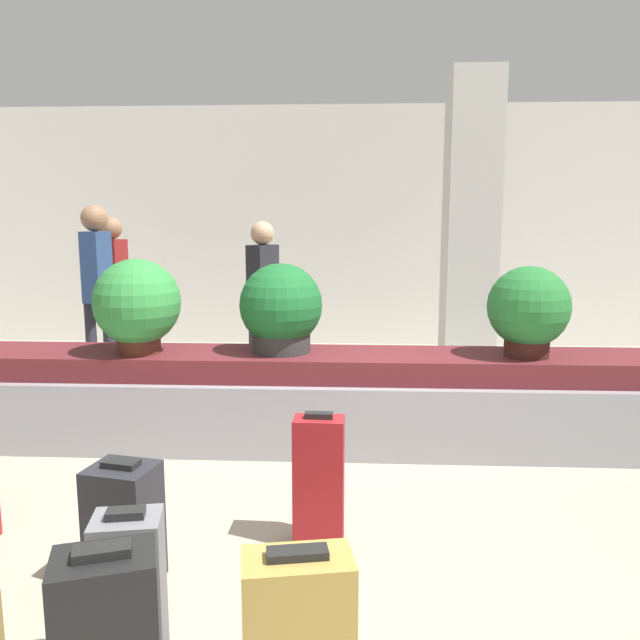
# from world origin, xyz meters

# --- Properties ---
(ground_plane) EXTENTS (18.00, 18.00, 0.00)m
(ground_plane) POSITION_xyz_m (0.00, 0.00, 0.00)
(ground_plane) COLOR #9E937F
(back_wall) EXTENTS (18.00, 0.06, 3.20)m
(back_wall) POSITION_xyz_m (0.00, 5.54, 1.60)
(back_wall) COLOR silver
(back_wall) RESTS_ON ground_plane
(carousel) EXTENTS (7.57, 0.80, 0.71)m
(carousel) POSITION_xyz_m (0.00, 1.59, 0.34)
(carousel) COLOR gray
(carousel) RESTS_ON ground_plane
(pillar) EXTENTS (0.53, 0.53, 3.20)m
(pillar) POSITION_xyz_m (1.47, 3.65, 1.60)
(pillar) COLOR silver
(pillar) RESTS_ON ground_plane
(suitcase_0) EXTENTS (0.34, 0.31, 0.60)m
(suitcase_0) POSITION_xyz_m (-0.82, -0.32, 0.29)
(suitcase_0) COLOR #232328
(suitcase_0) RESTS_ON ground_plane
(suitcase_1) EXTENTS (0.42, 0.29, 0.57)m
(suitcase_1) POSITION_xyz_m (0.06, -1.00, 0.27)
(suitcase_1) COLOR #A3843D
(suitcase_1) RESTS_ON ground_plane
(suitcase_2) EXTENTS (0.28, 0.24, 0.68)m
(suitcase_2) POSITION_xyz_m (-0.56, -0.95, 0.33)
(suitcase_2) COLOR slate
(suitcase_2) RESTS_ON ground_plane
(suitcase_3) EXTENTS (0.27, 0.17, 0.72)m
(suitcase_3) POSITION_xyz_m (0.07, 0.09, 0.35)
(suitcase_3) COLOR maroon
(suitcase_3) RESTS_ON ground_plane
(potted_plant_0) EXTENTS (0.62, 0.62, 0.67)m
(potted_plant_0) POSITION_xyz_m (-0.30, 1.62, 1.03)
(potted_plant_0) COLOR #2D2D2D
(potted_plant_0) RESTS_ON carousel
(potted_plant_1) EXTENTS (0.64, 0.64, 0.71)m
(potted_plant_1) POSITION_xyz_m (-1.36, 1.52, 1.07)
(potted_plant_1) COLOR #4C2319
(potted_plant_1) RESTS_ON carousel
(potted_plant_2) EXTENTS (0.59, 0.59, 0.66)m
(potted_plant_2) POSITION_xyz_m (1.52, 1.55, 1.05)
(potted_plant_2) COLOR #381914
(potted_plant_2) RESTS_ON carousel
(traveler_0) EXTENTS (0.31, 0.37, 1.69)m
(traveler_0) POSITION_xyz_m (-0.66, 3.25, 1.01)
(traveler_0) COLOR #282833
(traveler_0) RESTS_ON ground_plane
(traveler_1) EXTENTS (0.31, 0.34, 1.84)m
(traveler_1) POSITION_xyz_m (-2.31, 3.10, 1.12)
(traveler_1) COLOR #282833
(traveler_1) RESTS_ON ground_plane
(traveler_2) EXTENTS (0.37, 0.32, 1.73)m
(traveler_2) POSITION_xyz_m (-2.44, 3.85, 1.04)
(traveler_2) COLOR #282833
(traveler_2) RESTS_ON ground_plane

